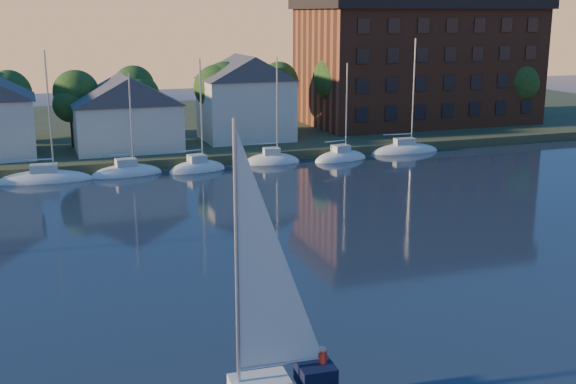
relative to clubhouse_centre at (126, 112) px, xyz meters
name	(u,v)px	position (x,y,z in m)	size (l,w,h in m)	color
shoreline_land	(156,131)	(6.00, 18.00, -5.13)	(160.00, 50.00, 2.00)	#364226
wooden_dock	(193,163)	(6.00, -5.00, -5.13)	(120.00, 3.00, 1.00)	brown
clubhouse_centre	(126,112)	(0.00, 0.00, 0.00)	(11.55, 8.40, 8.08)	silver
clubhouse_east	(246,97)	(14.00, 2.00, 0.87)	(10.50, 8.40, 9.80)	silver
condo_block	(418,57)	(40.00, 7.95, 4.66)	(31.00, 17.00, 17.40)	brown
tree_line	(187,85)	(8.00, 6.00, 2.04)	(93.40, 5.40, 8.90)	#332517
moored_fleet	(120,174)	(-2.00, -8.00, -5.03)	(71.50, 2.40, 12.05)	silver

